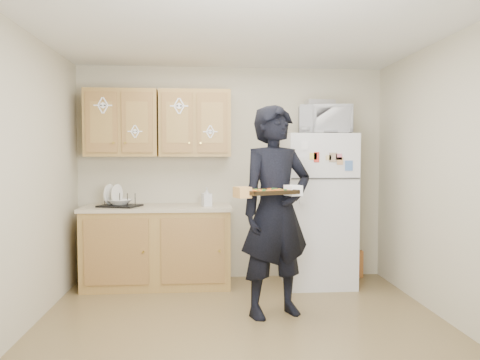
# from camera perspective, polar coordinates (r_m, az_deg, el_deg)

# --- Properties ---
(floor) EXTENTS (3.60, 3.60, 0.00)m
(floor) POSITION_cam_1_polar(r_m,az_deg,el_deg) (4.05, 0.56, -18.17)
(floor) COLOR brown
(floor) RESTS_ON ground
(ceiling) EXTENTS (3.60, 3.60, 0.00)m
(ceiling) POSITION_cam_1_polar(r_m,az_deg,el_deg) (3.91, 0.58, 18.38)
(ceiling) COLOR silver
(ceiling) RESTS_ON wall_back
(wall_back) EXTENTS (3.60, 0.04, 2.50)m
(wall_back) POSITION_cam_1_polar(r_m,az_deg,el_deg) (5.57, -1.00, 0.82)
(wall_back) COLOR #BDB599
(wall_back) RESTS_ON floor
(wall_front) EXTENTS (3.60, 0.04, 2.50)m
(wall_front) POSITION_cam_1_polar(r_m,az_deg,el_deg) (2.00, 4.96, -3.07)
(wall_front) COLOR #BDB599
(wall_front) RESTS_ON floor
(wall_left) EXTENTS (0.04, 3.60, 2.50)m
(wall_left) POSITION_cam_1_polar(r_m,az_deg,el_deg) (4.05, -25.74, -0.29)
(wall_left) COLOR #BDB599
(wall_left) RESTS_ON floor
(wall_right) EXTENTS (0.04, 3.60, 2.50)m
(wall_right) POSITION_cam_1_polar(r_m,az_deg,el_deg) (4.32, 25.09, -0.09)
(wall_right) COLOR #BDB599
(wall_right) RESTS_ON floor
(refrigerator) EXTENTS (0.75, 0.70, 1.70)m
(refrigerator) POSITION_cam_1_polar(r_m,az_deg,el_deg) (5.38, 9.41, -3.57)
(refrigerator) COLOR silver
(refrigerator) RESTS_ON floor
(base_cabinet) EXTENTS (1.60, 0.60, 0.86)m
(base_cabinet) POSITION_cam_1_polar(r_m,az_deg,el_deg) (5.37, -9.98, -8.13)
(base_cabinet) COLOR olive
(base_cabinet) RESTS_ON floor
(countertop) EXTENTS (1.64, 0.64, 0.04)m
(countertop) POSITION_cam_1_polar(r_m,az_deg,el_deg) (5.30, -10.02, -3.35)
(countertop) COLOR #BAA98F
(countertop) RESTS_ON base_cabinet
(upper_cab_left) EXTENTS (0.80, 0.33, 0.75)m
(upper_cab_left) POSITION_cam_1_polar(r_m,az_deg,el_deg) (5.47, -14.17, 6.72)
(upper_cab_left) COLOR olive
(upper_cab_left) RESTS_ON wall_back
(upper_cab_right) EXTENTS (0.80, 0.33, 0.75)m
(upper_cab_right) POSITION_cam_1_polar(r_m,az_deg,el_deg) (5.39, -5.49, 6.85)
(upper_cab_right) COLOR olive
(upper_cab_right) RESTS_ON wall_back
(cereal_box) EXTENTS (0.20, 0.07, 0.32)m
(cereal_box) POSITION_cam_1_polar(r_m,az_deg,el_deg) (5.86, 13.76, -9.92)
(cereal_box) COLOR gold
(cereal_box) RESTS_ON floor
(person) EXTENTS (0.82, 0.68, 1.92)m
(person) POSITION_cam_1_polar(r_m,az_deg,el_deg) (4.26, 4.41, -3.80)
(person) COLOR black
(person) RESTS_ON floor
(baking_tray) EXTENTS (0.51, 0.45, 0.04)m
(baking_tray) POSITION_cam_1_polar(r_m,az_deg,el_deg) (3.95, 3.48, -1.54)
(baking_tray) COLOR black
(baking_tray) RESTS_ON person
(pizza_front_left) EXTENTS (0.14, 0.14, 0.02)m
(pizza_front_left) POSITION_cam_1_polar(r_m,az_deg,el_deg) (3.84, 2.69, -1.42)
(pizza_front_left) COLOR orange
(pizza_front_left) RESTS_ON baking_tray
(pizza_front_right) EXTENTS (0.14, 0.14, 0.02)m
(pizza_front_right) POSITION_cam_1_polar(r_m,az_deg,el_deg) (3.94, 5.26, -1.32)
(pizza_front_right) COLOR orange
(pizza_front_right) RESTS_ON baking_tray
(pizza_back_left) EXTENTS (0.14, 0.14, 0.02)m
(pizza_back_left) POSITION_cam_1_polar(r_m,az_deg,el_deg) (3.97, 1.71, -1.28)
(pizza_back_left) COLOR orange
(pizza_back_left) RESTS_ON baking_tray
(pizza_back_right) EXTENTS (0.14, 0.14, 0.02)m
(pizza_back_right) POSITION_cam_1_polar(r_m,az_deg,el_deg) (4.06, 4.23, -1.18)
(pizza_back_right) COLOR orange
(pizza_back_right) RESTS_ON baking_tray
(pizza_center) EXTENTS (0.14, 0.14, 0.02)m
(pizza_center) POSITION_cam_1_polar(r_m,az_deg,el_deg) (3.95, 3.48, -1.30)
(pizza_center) COLOR orange
(pizza_center) RESTS_ON baking_tray
(microwave) EXTENTS (0.62, 0.46, 0.32)m
(microwave) POSITION_cam_1_polar(r_m,az_deg,el_deg) (5.32, 10.26, 7.21)
(microwave) COLOR silver
(microwave) RESTS_ON refrigerator
(foil_pan) EXTENTS (0.31, 0.22, 0.06)m
(foil_pan) POSITION_cam_1_polar(r_m,az_deg,el_deg) (5.36, 9.68, 9.22)
(foil_pan) COLOR #AFAEB5
(foil_pan) RESTS_ON microwave
(dish_rack) EXTENTS (0.50, 0.43, 0.17)m
(dish_rack) POSITION_cam_1_polar(r_m,az_deg,el_deg) (5.30, -14.45, -2.28)
(dish_rack) COLOR black
(dish_rack) RESTS_ON countertop
(bowl) EXTENTS (0.31, 0.31, 0.06)m
(bowl) POSITION_cam_1_polar(r_m,az_deg,el_deg) (5.30, -14.41, -2.63)
(bowl) COLOR silver
(bowl) RESTS_ON dish_rack
(soap_bottle) EXTENTS (0.12, 0.12, 0.21)m
(soap_bottle) POSITION_cam_1_polar(r_m,az_deg,el_deg) (5.19, -4.08, -2.05)
(soap_bottle) COLOR silver
(soap_bottle) RESTS_ON countertop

